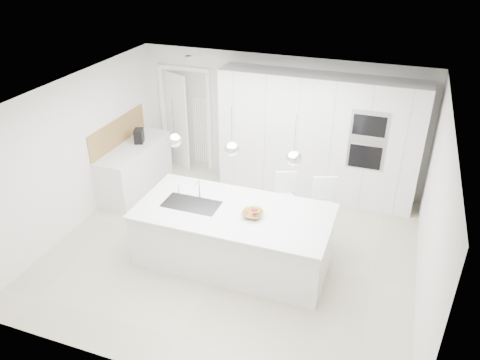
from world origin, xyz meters
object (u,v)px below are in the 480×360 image
(island_base, at_px, (233,239))
(espresso_machine, at_px, (139,136))
(bar_stool_right, at_px, (320,215))
(bar_stool_left, at_px, (282,206))
(fruit_bowl, at_px, (252,214))

(island_base, height_order, espresso_machine, espresso_machine)
(espresso_machine, height_order, bar_stool_right, bar_stool_right)
(bar_stool_left, xyz_separation_m, bar_stool_right, (0.65, -0.13, 0.04))
(fruit_bowl, bearing_deg, espresso_machine, 148.71)
(espresso_machine, distance_m, bar_stool_left, 3.15)
(fruit_bowl, relative_size, bar_stool_left, 0.27)
(bar_stool_left, relative_size, bar_stool_right, 0.93)
(island_base, distance_m, fruit_bowl, 0.59)
(fruit_bowl, bearing_deg, bar_stool_right, 45.55)
(bar_stool_left, bearing_deg, fruit_bowl, -122.97)
(bar_stool_left, bearing_deg, bar_stool_right, -34.05)
(island_base, bearing_deg, bar_stool_left, 63.23)
(fruit_bowl, distance_m, bar_stool_right, 1.24)
(bar_stool_left, bearing_deg, island_base, -139.06)
(fruit_bowl, bearing_deg, island_base, 177.90)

